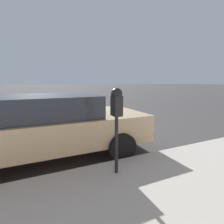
{
  "coord_description": "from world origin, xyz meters",
  "views": [
    {
      "loc": [
        -5.23,
        0.87,
        1.74
      ],
      "look_at": [
        -2.08,
        -0.6,
        1.14
      ],
      "focal_mm": 28.0,
      "sensor_mm": 36.0,
      "label": 1
    }
  ],
  "objects": [
    {
      "name": "parking_meter",
      "position": [
        -2.66,
        -0.42,
        1.29
      ],
      "size": [
        0.21,
        0.19,
        1.5
      ],
      "color": "black",
      "rests_on": "sidewalk"
    },
    {
      "name": "car_tan",
      "position": [
        -1.06,
        0.6,
        0.77
      ],
      "size": [
        2.13,
        4.61,
        1.44
      ],
      "rotation": [
        0.0,
        0.0,
        3.14
      ],
      "color": "tan",
      "rests_on": "ground_plane"
    },
    {
      "name": "ground_plane",
      "position": [
        0.0,
        0.0,
        0.0
      ],
      "size": [
        220.0,
        220.0,
        0.0
      ],
      "primitive_type": "plane",
      "color": "#3D3A3A"
    }
  ]
}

